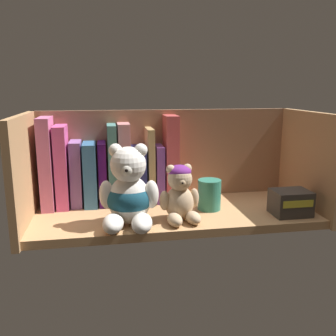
% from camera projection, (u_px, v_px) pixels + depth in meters
% --- Properties ---
extents(shelf_board, '(0.68, 0.26, 0.02)m').
position_uv_depth(shelf_board, '(175.00, 215.00, 0.93)').
color(shelf_board, tan).
rests_on(shelf_board, ground).
extents(shelf_back_panel, '(0.71, 0.01, 0.26)m').
position_uv_depth(shelf_back_panel, '(166.00, 157.00, 1.03)').
color(shelf_back_panel, '#926547').
rests_on(shelf_back_panel, ground).
extents(shelf_side_panel_left, '(0.02, 0.29, 0.26)m').
position_uv_depth(shelf_side_panel_left, '(25.00, 173.00, 0.84)').
color(shelf_side_panel_left, tan).
rests_on(shelf_side_panel_left, ground).
extents(shelf_side_panel_right, '(0.02, 0.29, 0.26)m').
position_uv_depth(shelf_side_panel_right, '(307.00, 163.00, 0.96)').
color(shelf_side_panel_right, tan).
rests_on(shelf_side_panel_right, ground).
extents(book_0, '(0.03, 0.15, 0.23)m').
position_uv_depth(book_0, '(48.00, 162.00, 0.95)').
color(book_0, '#C0618F').
rests_on(book_0, shelf_board).
extents(book_1, '(0.03, 0.13, 0.21)m').
position_uv_depth(book_1, '(63.00, 165.00, 0.96)').
color(book_1, '#CF4C8B').
rests_on(book_1, shelf_board).
extents(book_2, '(0.03, 0.11, 0.17)m').
position_uv_depth(book_2, '(77.00, 172.00, 0.97)').
color(book_2, '#7F5792').
rests_on(book_2, shelf_board).
extents(book_3, '(0.03, 0.13, 0.16)m').
position_uv_depth(book_3, '(91.00, 173.00, 0.97)').
color(book_3, teal).
rests_on(book_3, shelf_board).
extents(book_4, '(0.02, 0.12, 0.17)m').
position_uv_depth(book_4, '(103.00, 172.00, 0.98)').
color(book_4, '#420E5B').
rests_on(book_4, shelf_board).
extents(book_5, '(0.02, 0.12, 0.21)m').
position_uv_depth(book_5, '(112.00, 163.00, 0.98)').
color(book_5, '#437670').
rests_on(book_5, shelf_board).
extents(book_6, '(0.03, 0.09, 0.21)m').
position_uv_depth(book_6, '(124.00, 163.00, 0.98)').
color(book_6, tan).
rests_on(book_6, shelf_board).
extents(book_7, '(0.03, 0.13, 0.15)m').
position_uv_depth(book_7, '(138.00, 173.00, 1.00)').
color(book_7, navy).
rests_on(book_7, shelf_board).
extents(book_8, '(0.02, 0.12, 0.20)m').
position_uv_depth(book_8, '(149.00, 164.00, 1.00)').
color(book_8, tan).
rests_on(book_8, shelf_board).
extents(book_9, '(0.02, 0.11, 0.15)m').
position_uv_depth(book_9, '(158.00, 172.00, 1.01)').
color(book_9, '#6D3A86').
rests_on(book_9, shelf_board).
extents(book_10, '(0.03, 0.10, 0.23)m').
position_uv_depth(book_10, '(170.00, 158.00, 1.00)').
color(book_10, '#C74949').
rests_on(book_10, shelf_board).
extents(teddy_bear_larger, '(0.14, 0.15, 0.18)m').
position_uv_depth(teddy_bear_larger, '(129.00, 194.00, 0.82)').
color(teddy_bear_larger, white).
rests_on(teddy_bear_larger, shelf_board).
extents(teddy_bear_smaller, '(0.10, 0.10, 0.13)m').
position_uv_depth(teddy_bear_smaller, '(180.00, 194.00, 0.85)').
color(teddy_bear_smaller, tan).
rests_on(teddy_bear_smaller, shelf_board).
extents(pillar_candle, '(0.06, 0.06, 0.08)m').
position_uv_depth(pillar_candle, '(209.00, 194.00, 0.93)').
color(pillar_candle, '#2D7A66').
rests_on(pillar_candle, shelf_board).
extents(small_product_box, '(0.09, 0.07, 0.06)m').
position_uv_depth(small_product_box, '(291.00, 203.00, 0.89)').
color(small_product_box, '#38332D').
rests_on(small_product_box, shelf_board).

